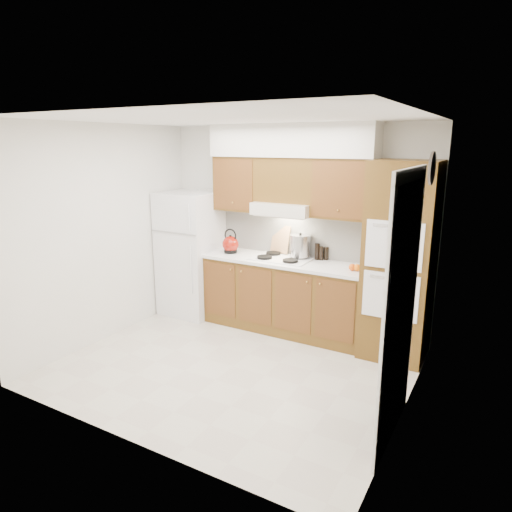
# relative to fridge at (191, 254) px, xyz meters

# --- Properties ---
(floor) EXTENTS (3.60, 3.60, 0.00)m
(floor) POSITION_rel_fridge_xyz_m (1.41, -1.14, -0.86)
(floor) COLOR beige
(floor) RESTS_ON ground
(ceiling) EXTENTS (3.60, 3.60, 0.00)m
(ceiling) POSITION_rel_fridge_xyz_m (1.41, -1.14, 1.74)
(ceiling) COLOR white
(ceiling) RESTS_ON wall_back
(wall_back) EXTENTS (3.60, 0.02, 2.60)m
(wall_back) POSITION_rel_fridge_xyz_m (1.41, 0.36, 0.44)
(wall_back) COLOR white
(wall_back) RESTS_ON floor
(wall_left) EXTENTS (0.02, 3.00, 2.60)m
(wall_left) POSITION_rel_fridge_xyz_m (-0.40, -1.14, 0.44)
(wall_left) COLOR white
(wall_left) RESTS_ON floor
(wall_right) EXTENTS (0.02, 3.00, 2.60)m
(wall_right) POSITION_rel_fridge_xyz_m (3.21, -1.14, 0.44)
(wall_right) COLOR white
(wall_right) RESTS_ON floor
(fridge) EXTENTS (0.75, 0.72, 1.72)m
(fridge) POSITION_rel_fridge_xyz_m (0.00, 0.00, 0.00)
(fridge) COLOR white
(fridge) RESTS_ON floor
(base_cabinets) EXTENTS (2.11, 0.60, 0.90)m
(base_cabinets) POSITION_rel_fridge_xyz_m (1.43, 0.06, -0.41)
(base_cabinets) COLOR brown
(base_cabinets) RESTS_ON floor
(countertop) EXTENTS (2.13, 0.62, 0.04)m
(countertop) POSITION_rel_fridge_xyz_m (1.43, 0.05, 0.06)
(countertop) COLOR white
(countertop) RESTS_ON base_cabinets
(backsplash) EXTENTS (2.11, 0.03, 0.56)m
(backsplash) POSITION_rel_fridge_xyz_m (1.43, 0.34, 0.36)
(backsplash) COLOR white
(backsplash) RESTS_ON countertop
(oven_cabinet) EXTENTS (0.70, 0.65, 2.20)m
(oven_cabinet) POSITION_rel_fridge_xyz_m (2.85, 0.03, 0.24)
(oven_cabinet) COLOR brown
(oven_cabinet) RESTS_ON floor
(upper_cab_left) EXTENTS (0.63, 0.33, 0.70)m
(upper_cab_left) POSITION_rel_fridge_xyz_m (0.69, 0.19, 0.99)
(upper_cab_left) COLOR brown
(upper_cab_left) RESTS_ON wall_back
(upper_cab_right) EXTENTS (0.73, 0.33, 0.70)m
(upper_cab_right) POSITION_rel_fridge_xyz_m (2.12, 0.19, 0.99)
(upper_cab_right) COLOR brown
(upper_cab_right) RESTS_ON wall_back
(range_hood) EXTENTS (0.75, 0.45, 0.15)m
(range_hood) POSITION_rel_fridge_xyz_m (1.38, 0.13, 0.71)
(range_hood) COLOR silver
(range_hood) RESTS_ON wall_back
(upper_cab_over_hood) EXTENTS (0.75, 0.33, 0.55)m
(upper_cab_over_hood) POSITION_rel_fridge_xyz_m (1.38, 0.19, 1.06)
(upper_cab_over_hood) COLOR brown
(upper_cab_over_hood) RESTS_ON range_hood
(soffit) EXTENTS (2.13, 0.36, 0.40)m
(soffit) POSITION_rel_fridge_xyz_m (1.43, 0.18, 1.54)
(soffit) COLOR silver
(soffit) RESTS_ON wall_back
(cooktop) EXTENTS (0.74, 0.50, 0.01)m
(cooktop) POSITION_rel_fridge_xyz_m (1.38, 0.07, 0.09)
(cooktop) COLOR white
(cooktop) RESTS_ON countertop
(doorway) EXTENTS (0.02, 0.90, 2.10)m
(doorway) POSITION_rel_fridge_xyz_m (3.19, -1.49, 0.19)
(doorway) COLOR black
(doorway) RESTS_ON floor
(wall_clock) EXTENTS (0.02, 0.30, 0.30)m
(wall_clock) POSITION_rel_fridge_xyz_m (3.19, -0.59, 1.29)
(wall_clock) COLOR #3F3833
(wall_clock) RESTS_ON wall_right
(kettle) EXTENTS (0.24, 0.24, 0.22)m
(kettle) POSITION_rel_fridge_xyz_m (0.64, 0.02, 0.20)
(kettle) COLOR maroon
(kettle) RESTS_ON countertop
(cutting_board) EXTENTS (0.29, 0.14, 0.36)m
(cutting_board) POSITION_rel_fridge_xyz_m (1.24, 0.31, 0.28)
(cutting_board) COLOR tan
(cutting_board) RESTS_ON countertop
(stock_pot) EXTENTS (0.27, 0.27, 0.27)m
(stock_pot) POSITION_rel_fridge_xyz_m (1.57, 0.21, 0.24)
(stock_pot) COLOR #B7B7BC
(stock_pot) RESTS_ON cooktop
(condiment_a) EXTENTS (0.06, 0.06, 0.21)m
(condiment_a) POSITION_rel_fridge_xyz_m (1.78, 0.26, 0.18)
(condiment_a) COLOR black
(condiment_a) RESTS_ON countertop
(condiment_b) EXTENTS (0.06, 0.06, 0.17)m
(condiment_b) POSITION_rel_fridge_xyz_m (1.84, 0.26, 0.17)
(condiment_b) COLOR black
(condiment_b) RESTS_ON countertop
(condiment_c) EXTENTS (0.07, 0.07, 0.16)m
(condiment_c) POSITION_rel_fridge_xyz_m (1.88, 0.31, 0.16)
(condiment_c) COLOR black
(condiment_c) RESTS_ON countertop
(orange_near) EXTENTS (0.10, 0.10, 0.08)m
(orange_near) POSITION_rel_fridge_xyz_m (2.39, -0.01, 0.12)
(orange_near) COLOR #FFA20D
(orange_near) RESTS_ON countertop
(orange_far) EXTENTS (0.10, 0.10, 0.08)m
(orange_far) POSITION_rel_fridge_xyz_m (2.33, -0.02, 0.12)
(orange_far) COLOR orange
(orange_far) RESTS_ON countertop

